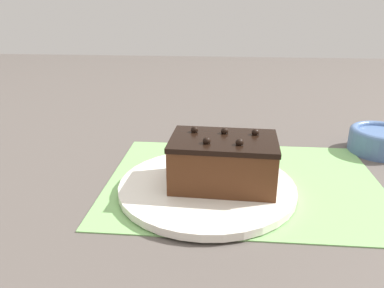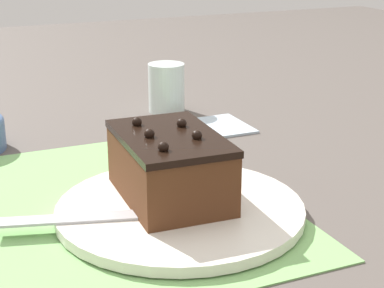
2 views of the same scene
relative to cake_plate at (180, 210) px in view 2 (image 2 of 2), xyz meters
name	(u,v)px [view 2 (image 2 of 2)]	position (x,y,z in m)	size (l,w,h in m)	color
ground_plane	(129,204)	(0.06, 0.04, -0.01)	(3.00, 3.00, 0.00)	#544C47
placemat_woven	(129,202)	(0.06, 0.04, -0.01)	(0.46, 0.34, 0.00)	#7AB266
cake_plate	(180,210)	(0.00, 0.00, 0.00)	(0.28, 0.28, 0.01)	white
chocolate_cake	(170,166)	(0.02, 0.00, 0.05)	(0.17, 0.11, 0.09)	#512D19
serving_knife	(137,212)	(-0.01, 0.05, 0.01)	(0.08, 0.22, 0.01)	black
drinking_glass	(166,88)	(0.42, -0.15, 0.03)	(0.06, 0.06, 0.09)	silver
folded_napkin	(219,125)	(0.29, -0.19, -0.01)	(0.11, 0.09, 0.01)	silver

